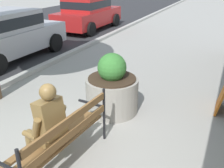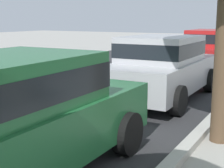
{
  "view_description": "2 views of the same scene",
  "coord_description": "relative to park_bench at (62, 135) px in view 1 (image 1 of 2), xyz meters",
  "views": [
    {
      "loc": [
        -2.4,
        -2.1,
        2.65
      ],
      "look_at": [
        1.88,
        -0.09,
        0.6
      ],
      "focal_mm": 41.35,
      "sensor_mm": 36.0,
      "label": 1
    },
    {
      "loc": [
        -4.2,
        1.53,
        1.98
      ],
      "look_at": [
        1.05,
        4.49,
        0.8
      ],
      "focal_mm": 53.97,
      "sensor_mm": 36.0,
      "label": 2
    }
  ],
  "objects": [
    {
      "name": "concrete_planter",
      "position": [
        1.82,
        0.07,
        -0.07
      ],
      "size": [
        1.06,
        1.06,
        1.24
      ],
      "color": "gray",
      "rests_on": "ground"
    },
    {
      "name": "park_bench",
      "position": [
        0.0,
        0.0,
        0.0
      ],
      "size": [
        1.83,
        0.67,
        0.95
      ],
      "color": "brown",
      "rests_on": "ground"
    },
    {
      "name": "parked_car_red",
      "position": [
        8.81,
        4.65,
        0.3
      ],
      "size": [
        4.1,
        1.92,
        1.56
      ],
      "color": "#B21E1E",
      "rests_on": "ground"
    },
    {
      "name": "bronze_statue_seated",
      "position": [
        -0.08,
        0.21,
        0.12
      ],
      "size": [
        0.75,
        0.79,
        1.37
      ],
      "color": "olive",
      "rests_on": "ground"
    },
    {
      "name": "parked_car_silver",
      "position": [
        3.54,
        4.65,
        0.3
      ],
      "size": [
        4.1,
        1.92,
        1.56
      ],
      "color": "#B7B7BC",
      "rests_on": "ground"
    },
    {
      "name": "ground_plane",
      "position": [
        -0.05,
        0.17,
        -0.54
      ],
      "size": [
        80.0,
        80.0,
        0.0
      ],
      "primitive_type": "plane",
      "color": "#9E9B93"
    },
    {
      "name": "leaning_signboard",
      "position": [
        2.8,
        -1.98,
        -0.09
      ],
      "size": [
        0.7,
        0.23,
        0.89
      ],
      "primitive_type": "cube",
      "rotation": [
        0.21,
        0.0,
        0.0
      ],
      "color": "#C6661E",
      "rests_on": "ground"
    }
  ]
}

